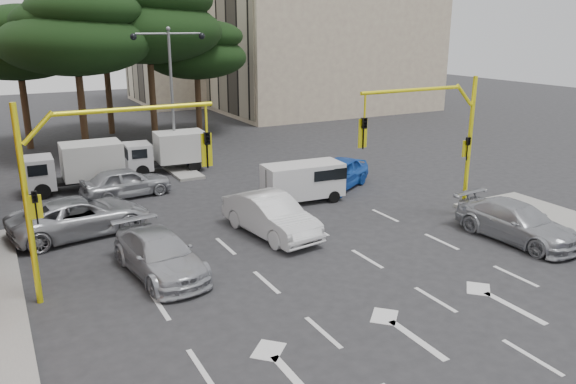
# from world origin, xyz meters

# --- Properties ---
(ground) EXTENTS (120.00, 120.00, 0.00)m
(ground) POSITION_xyz_m (0.00, 0.00, 0.00)
(ground) COLOR #28282B
(ground) RESTS_ON ground
(median_strip) EXTENTS (1.40, 6.00, 0.15)m
(median_strip) POSITION_xyz_m (0.00, 16.00, 0.07)
(median_strip) COLOR gray
(median_strip) RESTS_ON ground
(apartment_beige_near) EXTENTS (20.20, 12.15, 18.70)m
(apartment_beige_near) POSITION_xyz_m (19.95, 32.00, 9.35)
(apartment_beige_near) COLOR tan
(apartment_beige_near) RESTS_ON ground
(apartment_beige_far) EXTENTS (16.20, 12.15, 16.70)m
(apartment_beige_far) POSITION_xyz_m (12.95, 44.00, 8.35)
(apartment_beige_far) COLOR tan
(apartment_beige_far) RESTS_ON ground
(pine_left_near) EXTENTS (9.15, 9.15, 10.23)m
(pine_left_near) POSITION_xyz_m (-3.94, 21.96, 7.60)
(pine_left_near) COLOR #382616
(pine_left_near) RESTS_ON ground
(pine_center) EXTENTS (9.98, 9.98, 11.16)m
(pine_center) POSITION_xyz_m (1.06, 23.96, 8.30)
(pine_center) COLOR #382616
(pine_center) RESTS_ON ground
(pine_left_far) EXTENTS (8.32, 8.32, 9.30)m
(pine_left_far) POSITION_xyz_m (-6.94, 25.96, 6.91)
(pine_left_far) COLOR #382616
(pine_left_far) RESTS_ON ground
(pine_right) EXTENTS (7.49, 7.49, 8.37)m
(pine_right) POSITION_xyz_m (5.06, 25.96, 6.22)
(pine_right) COLOR #382616
(pine_right) RESTS_ON ground
(pine_back) EXTENTS (9.15, 9.15, 10.23)m
(pine_back) POSITION_xyz_m (-0.94, 28.96, 7.60)
(pine_back) COLOR #382616
(pine_back) RESTS_ON ground
(signal_mast_right) EXTENTS (5.79, 0.37, 6.00)m
(signal_mast_right) POSITION_xyz_m (6.80, 1.99, 3.88)
(signal_mast_right) COLOR #FFF316
(signal_mast_right) RESTS_ON ground
(signal_mast_left) EXTENTS (5.79, 0.37, 6.00)m
(signal_mast_left) POSITION_xyz_m (-6.80, 1.99, 3.88)
(signal_mast_left) COLOR #FFF316
(signal_mast_left) RESTS_ON ground
(street_lamp_center) EXTENTS (4.16, 0.36, 7.77)m
(street_lamp_center) POSITION_xyz_m (0.00, 16.00, 5.43)
(street_lamp_center) COLOR slate
(street_lamp_center) RESTS_ON median_strip
(car_white_hatch) EXTENTS (2.35, 5.05, 1.60)m
(car_white_hatch) POSITION_xyz_m (0.07, 3.81, 0.80)
(car_white_hatch) COLOR silver
(car_white_hatch) RESTS_ON ground
(car_blue_compact) EXTENTS (4.82, 3.92, 1.54)m
(car_blue_compact) POSITION_xyz_m (6.00, 8.08, 0.77)
(car_blue_compact) COLOR blue
(car_blue_compact) RESTS_ON ground
(car_silver_wagon) EXTENTS (2.50, 4.99, 1.39)m
(car_silver_wagon) POSITION_xyz_m (-4.83, 2.28, 0.70)
(car_silver_wagon) COLOR #ADAFB6
(car_silver_wagon) RESTS_ON ground
(car_silver_cross_a) EXTENTS (5.70, 3.29, 1.49)m
(car_silver_cross_a) POSITION_xyz_m (-6.55, 7.41, 0.75)
(car_silver_cross_a) COLOR #AFB1B8
(car_silver_cross_a) RESTS_ON ground
(car_silver_cross_b) EXTENTS (4.39, 2.10, 1.45)m
(car_silver_cross_b) POSITION_xyz_m (-3.80, 11.72, 0.72)
(car_silver_cross_b) COLOR #A7A9AF
(car_silver_cross_b) RESTS_ON ground
(car_silver_parked) EXTENTS (2.35, 5.10, 1.44)m
(car_silver_parked) POSITION_xyz_m (8.17, -1.17, 0.72)
(car_silver_parked) COLOR #A4A6AC
(car_silver_parked) RESTS_ON ground
(van_white) EXTENTS (3.82, 1.95, 1.85)m
(van_white) POSITION_xyz_m (3.36, 7.03, 0.93)
(van_white) COLOR silver
(van_white) RESTS_ON ground
(box_truck_a) EXTENTS (4.84, 2.12, 2.36)m
(box_truck_a) POSITION_xyz_m (-5.79, 14.00, 1.18)
(box_truck_a) COLOR silver
(box_truck_a) RESTS_ON ground
(box_truck_b) EXTENTS (4.62, 2.18, 2.22)m
(box_truck_b) POSITION_xyz_m (-0.67, 15.49, 1.11)
(box_truck_b) COLOR silver
(box_truck_b) RESTS_ON ground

